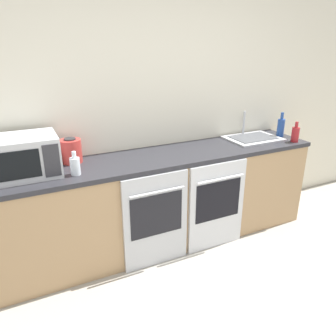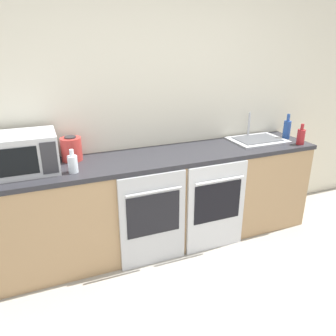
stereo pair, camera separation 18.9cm
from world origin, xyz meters
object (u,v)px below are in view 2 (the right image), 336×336
at_px(bottle_red, 301,136).
at_px(bottle_blue, 287,129).
at_px(microwave, 22,153).
at_px(bottle_clear, 73,163).
at_px(kettle, 71,149).
at_px(sink, 257,139).
at_px(oven_left, 153,220).
at_px(oven_right, 216,207).

height_order(bottle_red, bottle_blue, bottle_blue).
height_order(microwave, bottle_clear, microwave).
height_order(bottle_red, kettle, kettle).
distance_m(microwave, sink, 2.23).
bearing_deg(sink, oven_left, -163.89).
bearing_deg(sink, bottle_red, -40.31).
relative_size(oven_left, oven_right, 1.00).
bearing_deg(oven_right, bottle_blue, 17.90).
bearing_deg(oven_left, microwave, 160.53).
height_order(bottle_red, sink, sink).
relative_size(oven_right, bottle_red, 4.15).
bearing_deg(kettle, microwave, -159.91).
xyz_separation_m(oven_left, bottle_blue, (1.62, 0.32, 0.57)).
bearing_deg(bottle_blue, sink, 171.67).
distance_m(oven_left, bottle_clear, 0.82).
relative_size(microwave, bottle_blue, 1.99).
bearing_deg(bottle_clear, bottle_red, -1.96).
bearing_deg(kettle, bottle_clear, -95.22).
xyz_separation_m(oven_left, oven_right, (0.62, 0.00, 0.00)).
bearing_deg(kettle, oven_right, -21.75).
bearing_deg(microwave, bottle_red, -5.23).
bearing_deg(kettle, sink, -3.14).
distance_m(bottle_red, bottle_clear, 2.19).
relative_size(microwave, sink, 0.94).
height_order(oven_left, bottle_blue, bottle_blue).
xyz_separation_m(microwave, bottle_red, (2.55, -0.23, -0.07)).
bearing_deg(kettle, bottle_blue, -3.93).
height_order(oven_left, oven_right, same).
height_order(oven_left, microwave, microwave).
distance_m(bottle_blue, sink, 0.35).
bearing_deg(oven_left, oven_right, 0.00).
bearing_deg(oven_right, bottle_clear, 171.74).
xyz_separation_m(microwave, sink, (2.23, 0.04, -0.14)).
bearing_deg(sink, bottle_clear, -174.06).
bearing_deg(bottle_red, sink, 139.69).
xyz_separation_m(kettle, sink, (1.85, -0.10, -0.09)).
distance_m(oven_left, oven_right, 0.62).
height_order(oven_left, kettle, kettle).
bearing_deg(bottle_red, microwave, 174.77).
bearing_deg(bottle_clear, microwave, 155.84).
xyz_separation_m(oven_right, bottle_clear, (-1.21, 0.18, 0.54)).
xyz_separation_m(oven_left, sink, (1.28, 0.37, 0.48)).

